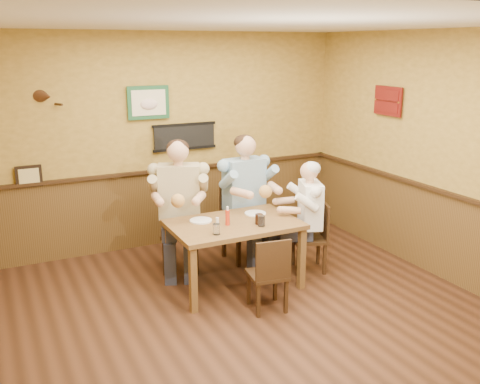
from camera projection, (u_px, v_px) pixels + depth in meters
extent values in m
plane|color=black|center=(251.00, 323.00, 5.23)|extent=(5.00, 5.00, 0.00)
cube|color=silver|center=(252.00, 23.00, 4.48)|extent=(5.00, 5.00, 0.02)
cube|color=#B99740|center=(164.00, 141.00, 7.02)|extent=(5.00, 0.02, 2.80)
cube|color=#B99740|center=(479.00, 296.00, 2.69)|extent=(5.00, 0.02, 2.80)
cube|color=#B99740|center=(452.00, 159.00, 5.92)|extent=(0.02, 5.00, 2.80)
cube|color=brown|center=(167.00, 207.00, 7.24)|extent=(5.00, 0.02, 1.00)
cube|color=brown|center=(442.00, 236.00, 6.15)|extent=(0.02, 5.00, 1.00)
cube|color=black|center=(185.00, 137.00, 7.08)|extent=(0.88, 0.03, 0.34)
cube|color=#1C522E|center=(148.00, 103.00, 6.76)|extent=(0.54, 0.03, 0.42)
cube|color=black|center=(29.00, 176.00, 6.33)|extent=(0.30, 0.03, 0.26)
cube|color=maroon|center=(388.00, 101.00, 6.66)|extent=(0.03, 0.48, 0.36)
cube|color=brown|center=(234.00, 224.00, 5.85)|extent=(1.40, 0.90, 0.05)
cube|color=brown|center=(193.00, 280.00, 5.34)|extent=(0.07, 0.07, 0.70)
cube|color=brown|center=(302.00, 259.00, 5.89)|extent=(0.07, 0.07, 0.70)
cube|color=brown|center=(168.00, 254.00, 6.02)|extent=(0.07, 0.07, 0.70)
cube|color=brown|center=(267.00, 237.00, 6.56)|extent=(0.07, 0.07, 0.70)
cylinder|color=silver|center=(216.00, 229.00, 5.46)|extent=(0.09, 0.09, 0.11)
cylinder|color=silver|center=(262.00, 221.00, 5.71)|extent=(0.09, 0.09, 0.12)
cylinder|color=black|center=(259.00, 219.00, 5.78)|extent=(0.09, 0.09, 0.11)
cylinder|color=red|center=(227.00, 217.00, 5.73)|extent=(0.05, 0.05, 0.19)
cylinder|color=silver|center=(217.00, 221.00, 5.74)|extent=(0.04, 0.04, 0.09)
cylinder|color=black|center=(228.00, 221.00, 5.76)|extent=(0.04, 0.04, 0.08)
cylinder|color=white|center=(201.00, 220.00, 5.88)|extent=(0.31, 0.31, 0.02)
cylinder|color=white|center=(255.00, 213.00, 6.13)|extent=(0.28, 0.28, 0.02)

